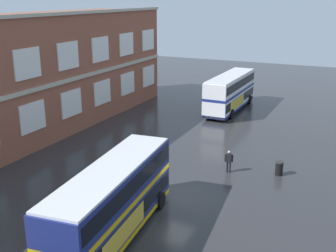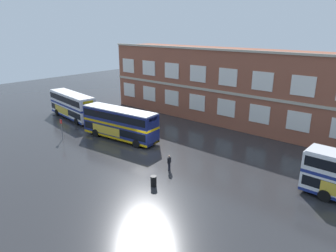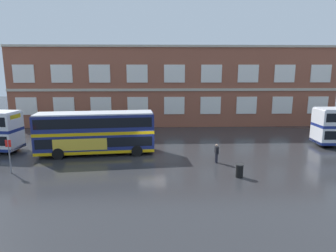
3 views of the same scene
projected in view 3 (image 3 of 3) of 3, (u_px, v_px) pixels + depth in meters
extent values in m
plane|color=#2B2B2D|center=(153.00, 151.00, 29.25)|extent=(120.00, 120.00, 0.00)
cube|color=brown|center=(173.00, 86.00, 43.95)|extent=(45.81, 8.00, 10.98)
cube|color=#B2A893|center=(174.00, 90.00, 39.99)|extent=(45.81, 0.16, 0.36)
cube|color=#B2A893|center=(175.00, 46.00, 38.88)|extent=(45.81, 0.28, 0.30)
cube|color=silver|center=(27.00, 106.00, 39.84)|extent=(2.85, 0.12, 2.42)
cube|color=silver|center=(64.00, 106.00, 39.99)|extent=(2.85, 0.12, 2.42)
cube|color=silver|center=(101.00, 106.00, 40.14)|extent=(2.85, 0.12, 2.42)
cube|color=silver|center=(138.00, 106.00, 40.29)|extent=(2.85, 0.12, 2.42)
cube|color=silver|center=(174.00, 106.00, 40.44)|extent=(2.85, 0.12, 2.42)
cube|color=silver|center=(211.00, 105.00, 40.59)|extent=(2.85, 0.12, 2.42)
cube|color=silver|center=(247.00, 105.00, 40.74)|extent=(2.85, 0.12, 2.42)
cube|color=silver|center=(282.00, 105.00, 40.89)|extent=(2.85, 0.12, 2.42)
cube|color=silver|center=(318.00, 105.00, 41.04)|extent=(2.85, 0.12, 2.42)
cube|color=silver|center=(23.00, 74.00, 38.99)|extent=(2.85, 0.12, 2.42)
cube|color=silver|center=(62.00, 74.00, 39.14)|extent=(2.85, 0.12, 2.42)
cube|color=silver|center=(100.00, 74.00, 39.29)|extent=(2.85, 0.12, 2.42)
cube|color=silver|center=(137.00, 74.00, 39.44)|extent=(2.85, 0.12, 2.42)
cube|color=silver|center=(174.00, 74.00, 39.59)|extent=(2.85, 0.12, 2.42)
cube|color=silver|center=(211.00, 74.00, 39.74)|extent=(2.85, 0.12, 2.42)
cube|color=silver|center=(248.00, 74.00, 39.89)|extent=(2.85, 0.12, 2.42)
cube|color=silver|center=(285.00, 74.00, 40.03)|extent=(2.85, 0.12, 2.42)
cube|color=silver|center=(321.00, 74.00, 40.18)|extent=(2.85, 0.12, 2.42)
cube|color=yellow|center=(15.00, 116.00, 27.97)|extent=(0.28, 1.65, 0.40)
cylinder|color=black|center=(11.00, 144.00, 29.97)|extent=(1.07, 0.45, 1.04)
cube|color=navy|center=(96.00, 142.00, 27.90)|extent=(11.21, 3.71, 1.75)
cube|color=black|center=(96.00, 140.00, 27.86)|extent=(10.78, 3.70, 0.90)
cube|color=gold|center=(96.00, 131.00, 27.70)|extent=(11.21, 3.71, 0.30)
cube|color=navy|center=(95.00, 122.00, 27.52)|extent=(11.21, 3.71, 1.55)
cube|color=black|center=(95.00, 121.00, 27.51)|extent=(10.78, 3.70, 0.90)
cube|color=gold|center=(97.00, 149.00, 28.04)|extent=(11.21, 3.73, 0.28)
cube|color=silver|center=(95.00, 113.00, 27.36)|extent=(10.98, 3.59, 0.12)
cube|color=gold|center=(80.00, 145.00, 26.45)|extent=(4.82, 0.55, 1.10)
cube|color=yellow|center=(153.00, 116.00, 28.17)|extent=(0.24, 1.65, 0.40)
cylinder|color=black|center=(137.00, 151.00, 27.31)|extent=(1.07, 0.43, 1.04)
cylinder|color=black|center=(136.00, 144.00, 29.79)|extent=(1.07, 0.43, 1.04)
cylinder|color=black|center=(58.00, 154.00, 26.36)|extent=(1.07, 0.43, 1.04)
cylinder|color=black|center=(64.00, 147.00, 28.83)|extent=(1.07, 0.43, 1.04)
cylinder|color=black|center=(329.00, 138.00, 32.28)|extent=(1.04, 0.33, 1.04)
cylinder|color=black|center=(217.00, 158.00, 25.34)|extent=(0.19, 0.19, 0.85)
cylinder|color=black|center=(216.00, 158.00, 25.53)|extent=(0.19, 0.19, 0.85)
cube|color=black|center=(217.00, 150.00, 25.30)|extent=(0.32, 0.44, 0.60)
cylinder|color=black|center=(218.00, 151.00, 25.05)|extent=(0.13, 0.13, 0.57)
cylinder|color=black|center=(215.00, 150.00, 25.55)|extent=(0.13, 0.13, 0.57)
sphere|color=tan|center=(217.00, 145.00, 25.21)|extent=(0.22, 0.22, 0.22)
cylinder|color=slate|center=(10.00, 157.00, 22.76)|extent=(0.10, 0.10, 2.70)
cube|color=red|center=(8.00, 143.00, 22.53)|extent=(0.44, 0.04, 0.56)
cylinder|color=black|center=(239.00, 171.00, 22.02)|extent=(0.56, 0.56, 0.95)
cylinder|color=black|center=(240.00, 165.00, 21.92)|extent=(0.60, 0.60, 0.08)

